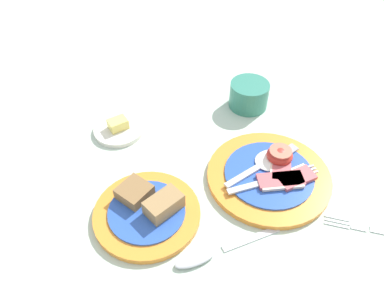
{
  "coord_description": "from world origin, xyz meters",
  "views": [
    {
      "loc": [
        -0.24,
        -0.41,
        0.56
      ],
      "look_at": [
        -0.06,
        0.09,
        0.02
      ],
      "focal_mm": 35.0,
      "sensor_mm": 36.0,
      "label": 1
    }
  ],
  "objects": [
    {
      "name": "sugar_cup",
      "position": [
        0.13,
        0.21,
        0.03
      ],
      "size": [
        0.09,
        0.09,
        0.06
      ],
      "color": "#337F6B",
      "rests_on": "ground_plane"
    },
    {
      "name": "teaspoon_by_saucer",
      "position": [
        -0.1,
        -0.13,
        0.01
      ],
      "size": [
        0.19,
        0.03,
        0.01
      ],
      "rotation": [
        0.0,
        0.0,
        3.18
      ],
      "color": "silver",
      "rests_on": "ground_plane"
    },
    {
      "name": "ground_plane",
      "position": [
        0.0,
        0.0,
        0.0
      ],
      "size": [
        3.0,
        3.0,
        0.0
      ],
      "primitive_type": "plane",
      "color": "#B7CCB7"
    },
    {
      "name": "bread_plate",
      "position": [
        -0.18,
        -0.01,
        0.01
      ],
      "size": [
        0.19,
        0.19,
        0.05
      ],
      "color": "orange",
      "rests_on": "ground_plane"
    },
    {
      "name": "butter_dish",
      "position": [
        -0.18,
        0.23,
        0.01
      ],
      "size": [
        0.11,
        0.11,
        0.03
      ],
      "color": "silver",
      "rests_on": "ground_plane"
    },
    {
      "name": "fork_on_cloth",
      "position": [
        0.19,
        -0.19,
        0.0
      ],
      "size": [
        0.16,
        0.12,
        0.01
      ],
      "rotation": [
        0.0,
        0.0,
        2.52
      ],
      "color": "silver",
      "rests_on": "ground_plane"
    },
    {
      "name": "breakfast_plate",
      "position": [
        0.07,
        -0.01,
        0.01
      ],
      "size": [
        0.24,
        0.24,
        0.04
      ],
      "color": "orange",
      "rests_on": "ground_plane"
    }
  ]
}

